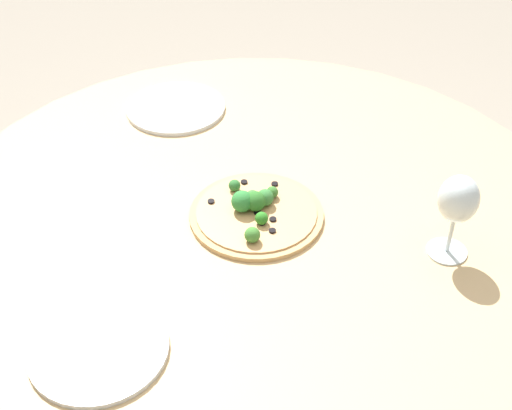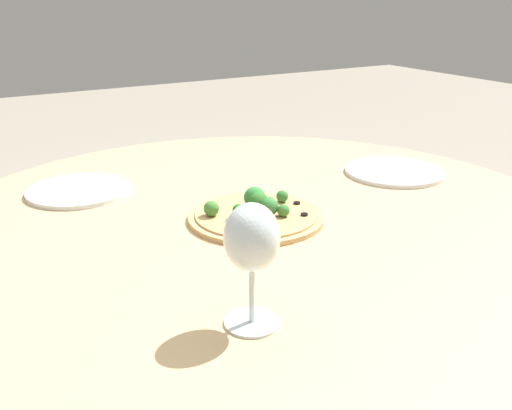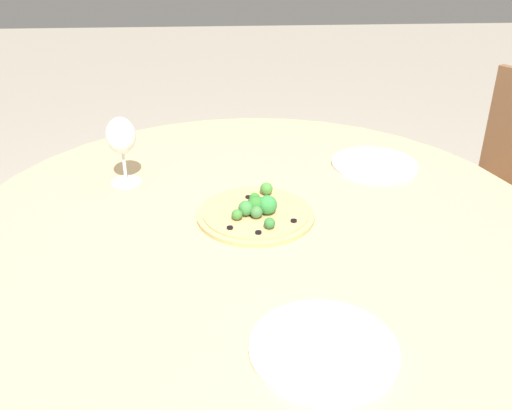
{
  "view_description": "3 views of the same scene",
  "coord_description": "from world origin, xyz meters",
  "px_view_note": "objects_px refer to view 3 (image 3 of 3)",
  "views": [
    {
      "loc": [
        -1.06,
        0.29,
        1.64
      ],
      "look_at": [
        -0.01,
        0.0,
        0.75
      ],
      "focal_mm": 50.0,
      "sensor_mm": 36.0,
      "label": 1
    },
    {
      "loc": [
        -0.54,
        -0.9,
        1.15
      ],
      "look_at": [
        -0.01,
        0.0,
        0.75
      ],
      "focal_mm": 40.0,
      "sensor_mm": 36.0,
      "label": 2
    },
    {
      "loc": [
        1.12,
        -0.07,
        1.36
      ],
      "look_at": [
        -0.01,
        0.0,
        0.75
      ],
      "focal_mm": 40.0,
      "sensor_mm": 36.0,
      "label": 3
    }
  ],
  "objects_px": {
    "pizza": "(257,212)",
    "plate_far": "(324,349)",
    "plate_near": "(374,164)",
    "wine_glass": "(121,138)",
    "chair": "(508,193)"
  },
  "relations": [
    {
      "from": "pizza",
      "to": "plate_far",
      "type": "relative_size",
      "value": 1.12
    },
    {
      "from": "wine_glass",
      "to": "plate_near",
      "type": "height_order",
      "value": "wine_glass"
    },
    {
      "from": "pizza",
      "to": "wine_glass",
      "type": "xyz_separation_m",
      "value": [
        -0.2,
        -0.32,
        0.11
      ]
    },
    {
      "from": "plate_near",
      "to": "plate_far",
      "type": "bearing_deg",
      "value": -19.91
    },
    {
      "from": "pizza",
      "to": "wine_glass",
      "type": "distance_m",
      "value": 0.39
    },
    {
      "from": "wine_glass",
      "to": "plate_far",
      "type": "bearing_deg",
      "value": 32.13
    },
    {
      "from": "plate_far",
      "to": "plate_near",
      "type": "bearing_deg",
      "value": 160.09
    },
    {
      "from": "pizza",
      "to": "plate_near",
      "type": "height_order",
      "value": "pizza"
    },
    {
      "from": "pizza",
      "to": "plate_near",
      "type": "relative_size",
      "value": 1.17
    },
    {
      "from": "plate_near",
      "to": "wine_glass",
      "type": "bearing_deg",
      "value": -84.37
    },
    {
      "from": "wine_glass",
      "to": "plate_near",
      "type": "relative_size",
      "value": 0.76
    },
    {
      "from": "plate_near",
      "to": "plate_far",
      "type": "relative_size",
      "value": 0.96
    },
    {
      "from": "wine_glass",
      "to": "pizza",
      "type": "bearing_deg",
      "value": 58.54
    },
    {
      "from": "chair",
      "to": "wine_glass",
      "type": "relative_size",
      "value": 4.84
    },
    {
      "from": "chair",
      "to": "plate_far",
      "type": "relative_size",
      "value": 3.52
    }
  ]
}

